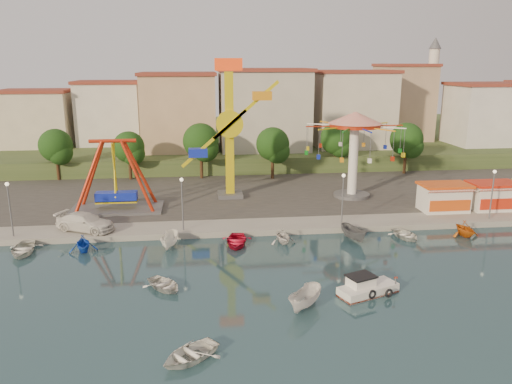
{
  "coord_description": "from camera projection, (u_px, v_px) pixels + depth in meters",
  "views": [
    {
      "loc": [
        -6.16,
        -34.12,
        16.55
      ],
      "look_at": [
        -0.67,
        14.0,
        4.0
      ],
      "focal_mm": 35.0,
      "sensor_mm": 36.0,
      "label": 1
    }
  ],
  "objects": [
    {
      "name": "moored_boat_1",
      "position": [
        83.0,
        243.0,
        45.02
      ],
      "size": [
        3.17,
        3.45,
        1.53
      ],
      "primitive_type": "imported",
      "rotation": [
        0.0,
        0.0,
        0.26
      ],
      "color": "blue",
      "rests_on": "ground"
    },
    {
      "name": "van",
      "position": [
        85.0,
        222.0,
        48.82
      ],
      "size": [
        6.36,
        4.67,
        1.71
      ],
      "primitive_type": "imported",
      "rotation": [
        0.0,
        0.0,
        1.14
      ],
      "color": "silver",
      "rests_on": "quay_deck"
    },
    {
      "name": "rowboat_b",
      "position": [
        189.0,
        354.0,
        28.59
      ],
      "size": [
        4.53,
        4.37,
        0.76
      ],
      "primitive_type": "imported",
      "rotation": [
        0.0,
        0.0,
        -0.89
      ],
      "color": "white",
      "rests_on": "ground"
    },
    {
      "name": "moored_boat_6",
      "position": [
        406.0,
        235.0,
        48.46
      ],
      "size": [
        3.21,
        3.97,
        0.72
      ],
      "primitive_type": "imported",
      "rotation": [
        0.0,
        0.0,
        0.22
      ],
      "color": "white",
      "rests_on": "ground"
    },
    {
      "name": "moored_boat_4",
      "position": [
        283.0,
        236.0,
        47.04
      ],
      "size": [
        2.89,
        3.18,
        1.45
      ],
      "primitive_type": "imported",
      "rotation": [
        0.0,
        0.0,
        0.21
      ],
      "color": "silver",
      "rests_on": "ground"
    },
    {
      "name": "quay_deck",
      "position": [
        232.0,
        149.0,
        97.2
      ],
      "size": [
        200.0,
        100.0,
        0.6
      ],
      "primitive_type": "cube",
      "color": "#9E998E",
      "rests_on": "ground"
    },
    {
      "name": "building_6",
      "position": [
        488.0,
        107.0,
        87.09
      ],
      "size": [
        8.23,
        8.98,
        12.36
      ],
      "primitive_type": "cube",
      "color": "silver",
      "rests_on": "hill_terrace"
    },
    {
      "name": "lamp_post_2",
      "position": [
        343.0,
        201.0,
        50.25
      ],
      "size": [
        0.14,
        0.14,
        5.0
      ],
      "primitive_type": "cylinder",
      "color": "#59595E",
      "rests_on": "quay_deck"
    },
    {
      "name": "lamp_post_0",
      "position": [
        10.0,
        211.0,
        46.74
      ],
      "size": [
        0.14,
        0.14,
        5.0
      ],
      "primitive_type": "cylinder",
      "color": "#59595E",
      "rests_on": "quay_deck"
    },
    {
      "name": "booth_mid",
      "position": [
        493.0,
        195.0,
        55.85
      ],
      "size": [
        5.4,
        3.78,
        3.08
      ],
      "color": "white",
      "rests_on": "quay_deck"
    },
    {
      "name": "kamikaze_tower",
      "position": [
        233.0,
        133.0,
        59.26
      ],
      "size": [
        7.8,
        3.1,
        16.5
      ],
      "color": "#59595E",
      "rests_on": "quay_deck"
    },
    {
      "name": "moored_boat_2",
      "position": [
        170.0,
        241.0,
        45.89
      ],
      "size": [
        1.99,
        3.79,
        1.39
      ],
      "primitive_type": "imported",
      "rotation": [
        0.0,
        0.0,
        -0.18
      ],
      "color": "white",
      "rests_on": "ground"
    },
    {
      "name": "tree_3",
      "position": [
        273.0,
        144.0,
        69.74
      ],
      "size": [
        4.68,
        4.68,
        7.32
      ],
      "color": "#382314",
      "rests_on": "quay_deck"
    },
    {
      "name": "wave_swinger",
      "position": [
        354.0,
        135.0,
        59.55
      ],
      "size": [
        11.6,
        11.6,
        10.4
      ],
      "color": "#59595E",
      "rests_on": "quay_deck"
    },
    {
      "name": "skiff",
      "position": [
        305.0,
        299.0,
        34.42
      ],
      "size": [
        3.51,
        3.84,
        1.47
      ],
      "primitive_type": "imported",
      "rotation": [
        0.0,
        0.0,
        -0.69
      ],
      "color": "white",
      "rests_on": "ground"
    },
    {
      "name": "hill_terrace",
      "position": [
        230.0,
        139.0,
        101.71
      ],
      "size": [
        200.0,
        60.0,
        3.0
      ],
      "primitive_type": "cube",
      "color": "#384C26",
      "rests_on": "ground"
    },
    {
      "name": "asphalt_pad",
      "position": [
        247.0,
        187.0,
        66.35
      ],
      "size": [
        90.0,
        28.0,
        0.01
      ],
      "primitive_type": "cube",
      "color": "#4C4944",
      "rests_on": "quay_deck"
    },
    {
      "name": "booth_left",
      "position": [
        444.0,
        197.0,
        55.21
      ],
      "size": [
        5.4,
        3.78,
        3.08
      ],
      "color": "white",
      "rests_on": "quay_deck"
    },
    {
      "name": "rowboat_a",
      "position": [
        164.0,
        285.0,
        37.58
      ],
      "size": [
        4.02,
        4.19,
        0.71
      ],
      "primitive_type": "imported",
      "rotation": [
        0.0,
        0.0,
        0.66
      ],
      "color": "silver",
      "rests_on": "ground"
    },
    {
      "name": "building_3",
      "position": [
        270.0,
        118.0,
        83.29
      ],
      "size": [
        12.59,
        10.5,
        9.2
      ],
      "primitive_type": "cube",
      "color": "beige",
      "rests_on": "hill_terrace"
    },
    {
      "name": "cabin_motorboat",
      "position": [
        366.0,
        289.0,
        36.75
      ],
      "size": [
        4.86,
        3.26,
        1.6
      ],
      "rotation": [
        0.0,
        0.0,
        0.37
      ],
      "color": "white",
      "rests_on": "ground"
    },
    {
      "name": "moored_boat_0",
      "position": [
        23.0,
        249.0,
        44.53
      ],
      "size": [
        3.25,
        4.32,
        0.85
      ],
      "primitive_type": "imported",
      "rotation": [
        0.0,
        0.0,
        0.08
      ],
      "color": "silver",
      "rests_on": "ground"
    },
    {
      "name": "tree_1",
      "position": [
        129.0,
        147.0,
        69.44
      ],
      "size": [
        4.35,
        4.35,
        6.8
      ],
      "color": "#382314",
      "rests_on": "quay_deck"
    },
    {
      "name": "building_5",
      "position": [
        419.0,
        110.0,
        87.44
      ],
      "size": [
        12.77,
        10.96,
        11.21
      ],
      "primitive_type": "cube",
      "color": "tan",
      "rests_on": "hill_terrace"
    },
    {
      "name": "moored_boat_3",
      "position": [
        236.0,
        241.0,
        46.63
      ],
      "size": [
        3.39,
        4.38,
        0.83
      ],
      "primitive_type": "imported",
      "rotation": [
        0.0,
        0.0,
        -0.14
      ],
      "color": "red",
      "rests_on": "ground"
    },
    {
      "name": "tree_5",
      "position": [
        407.0,
        139.0,
        73.02
      ],
      "size": [
        4.83,
        4.83,
        7.54
      ],
      "color": "#382314",
      "rests_on": "quay_deck"
    },
    {
      "name": "building_0",
      "position": [
        20.0,
        115.0,
        76.05
      ],
      "size": [
        9.26,
        9.53,
        11.87
      ],
      "primitive_type": "cube",
      "color": "beige",
      "rests_on": "hill_terrace"
    },
    {
      "name": "moored_boat_7",
      "position": [
        465.0,
        228.0,
        49.02
      ],
      "size": [
        2.86,
        3.23,
        1.57
      ],
      "primitive_type": "imported",
      "rotation": [
        0.0,
        0.0,
        0.11
      ],
      "color": "#D06012",
      "rests_on": "ground"
    },
    {
      "name": "building_4",
      "position": [
        342.0,
        115.0,
        88.03
      ],
      "size": [
        10.75,
        9.23,
        9.24
      ],
      "primitive_type": "cube",
      "color": "beige",
      "rests_on": "hill_terrace"
    },
    {
      "name": "lamp_post_1",
      "position": [
        182.0,
        206.0,
        48.49
      ],
      "size": [
        0.14,
        0.14,
        5.0
      ],
      "primitive_type": "cylinder",
      "color": "#59595E",
      "rests_on": "quay_deck"
    },
    {
      "name": "tree_2",
      "position": [
        201.0,
        141.0,
        69.94
      ],
      "size": [
        5.02,
        5.02,
        7.85
      ],
      "color": "#382314",
      "rests_on": "quay_deck"
    },
    {
      "name": "lamp_post_3",
      "position": [
        492.0,
        196.0,
        52.0
      ],
      "size": [
        0.14,
        0.14,
        5.0
      ],
      "primitive_type": "cylinder",
      "color": "#59595E",
      "rests_on": "quay_deck"
    },
    {
      "name": "minaret",
      "position": [
        432.0,
        86.0,
        90.38
      ],
      "size": [
        2.8,
        2.8,
        18.0
      ],
      "color": "silver",
      "rests_on": "hill_terrace"
    },
    {
      "name": "tree_0",
      "position": [
        56.0,
        146.0,
        68.98
      ],
      "size": [
        4.6,
        4.6,
        7.19
      ],
      "color": "#382314",
      "rests_on": "quay_deck"
    },
    {
      "name": "tree_4",
      "position": [
        337.0,
        138.0,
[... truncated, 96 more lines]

